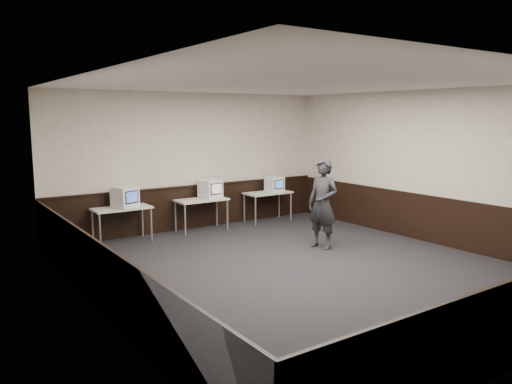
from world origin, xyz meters
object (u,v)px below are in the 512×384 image
Objects in this scene: desk_center at (201,202)px; emac_center at (210,189)px; desk_right at (268,195)px; emac_left at (125,197)px; person at (323,204)px; desk_left at (122,211)px; emac_right at (274,184)px.

emac_center is at bearing 3.81° from desk_center.
emac_center is (-1.65, 0.02, 0.29)m from desk_right.
emac_left reaches higher than desk_right.
person is at bearing -59.02° from emac_left.
desk_center is 1.90m from desk_right.
emac_center is 0.29× the size of person.
desk_left and desk_right have the same top height.
desk_center is 0.66× the size of person.
desk_center is 1.85m from emac_left.
emac_left is 2.08m from emac_center.
emac_center is 1.26× the size of emac_right.
desk_right is 2.89× the size of emac_right.
desk_left is at bearing 171.53° from emac_center.
desk_right is at bearing -17.53° from emac_left.
emac_left is at bearing -27.56° from desk_left.
emac_left is 3.91m from emac_right.
emac_right is (3.91, 0.00, -0.03)m from emac_left.
desk_left is at bearing 180.00° from desk_right.
desk_right is 2.30× the size of emac_center.
emac_left is (-1.83, -0.04, 0.29)m from desk_center.
emac_left is at bearing -145.23° from person.
emac_center reaches higher than desk_center.
emac_left reaches higher than desk_center.
desk_center is 2.10× the size of emac_left.
person is (-0.80, -2.71, -0.03)m from emac_right.
desk_right is at bearing 0.00° from desk_center.
desk_right is at bearing 153.12° from person.
person reaches higher than desk_left.
desk_right is 2.82m from person.
desk_left is 1.00× the size of desk_right.
person reaches higher than emac_center.
person is (3.12, -2.70, -0.06)m from emac_left.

